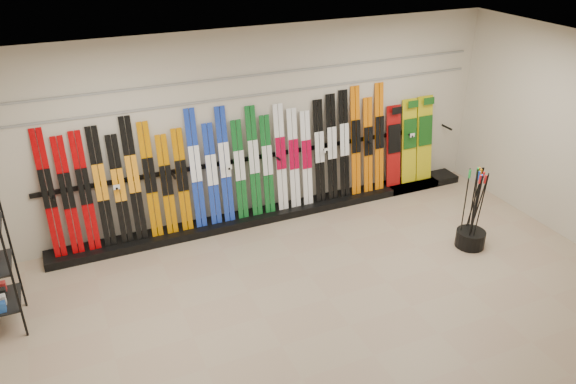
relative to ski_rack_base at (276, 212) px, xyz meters
name	(u,v)px	position (x,y,z in m)	size (l,w,h in m)	color
floor	(328,299)	(-0.22, -2.28, -0.06)	(8.00, 8.00, 0.00)	#A0856E
back_wall	(256,126)	(-0.22, 0.22, 1.44)	(8.00, 8.00, 0.00)	beige
ceiling	(338,67)	(-0.22, -2.28, 2.94)	(8.00, 8.00, 0.00)	silver
ski_rack_base	(276,212)	(0.00, 0.00, 0.00)	(8.00, 0.40, 0.12)	black
skis	(233,167)	(-0.67, 0.07, 0.91)	(5.38, 0.27, 1.83)	#A50105
snowboards	(410,142)	(2.56, 0.07, 0.79)	(0.93, 0.23, 1.49)	#990C0C
pole_bin	(470,239)	(2.27, -2.00, 0.07)	(0.43, 0.43, 0.25)	black
ski_poles	(474,209)	(2.28, -1.96, 0.55)	(0.30, 0.32, 1.18)	black
slatwall_rail_0	(255,95)	(-0.22, 0.20, 1.94)	(7.60, 0.02, 0.03)	gray
slatwall_rail_1	(255,75)	(-0.22, 0.20, 2.24)	(7.60, 0.02, 0.03)	gray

